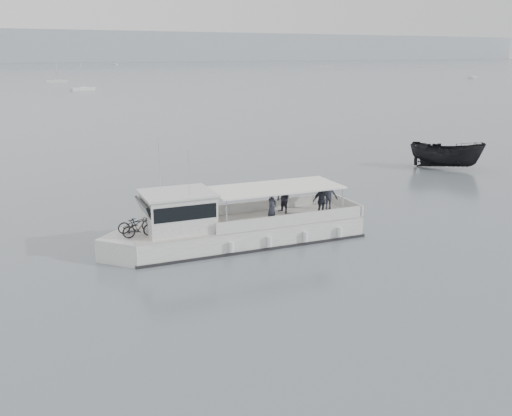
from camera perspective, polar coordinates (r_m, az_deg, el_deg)
ground at (r=23.87m, az=-3.64°, el=-6.04°), size 1400.00×1400.00×0.00m
tour_boat at (r=26.40m, az=-3.13°, el=-1.93°), size 12.64×4.36×5.26m
dark_motorboat at (r=46.37m, az=18.51°, el=5.07°), size 4.98×5.66×2.13m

